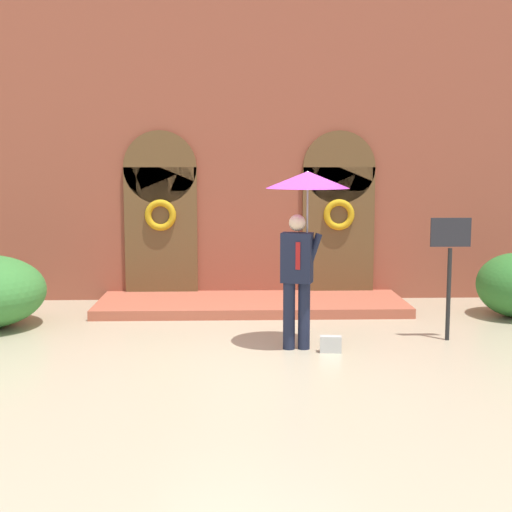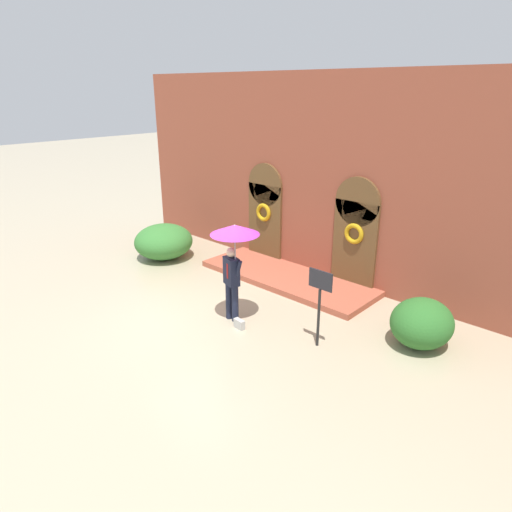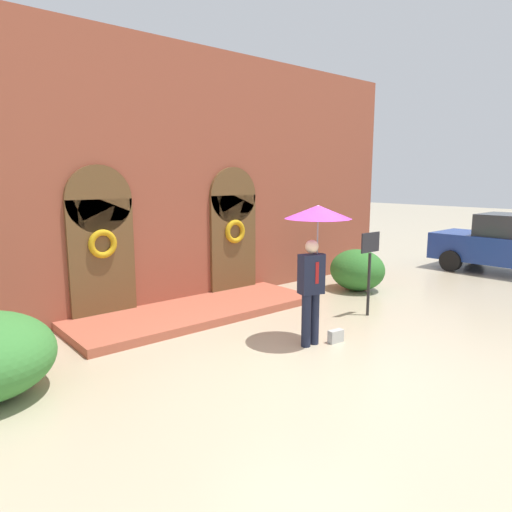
# 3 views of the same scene
# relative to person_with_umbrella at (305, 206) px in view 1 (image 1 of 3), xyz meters

# --- Properties ---
(ground_plane) EXTENTS (80.00, 80.00, 0.00)m
(ground_plane) POSITION_rel_person_with_umbrella_xyz_m (-0.63, -0.38, -1.91)
(ground_plane) COLOR tan
(building_facade) EXTENTS (14.00, 2.30, 5.60)m
(building_facade) POSITION_rel_person_with_umbrella_xyz_m (-0.63, 3.78, 0.77)
(building_facade) COLOR brown
(building_facade) RESTS_ON ground
(person_with_umbrella) EXTENTS (1.10, 1.10, 2.36)m
(person_with_umbrella) POSITION_rel_person_with_umbrella_xyz_m (0.00, 0.00, 0.00)
(person_with_umbrella) COLOR #191E33
(person_with_umbrella) RESTS_ON ground
(handbag) EXTENTS (0.29, 0.15, 0.22)m
(handbag) POSITION_rel_person_with_umbrella_xyz_m (0.33, -0.20, -1.80)
(handbag) COLOR #B7B7B2
(handbag) RESTS_ON ground
(sign_post) EXTENTS (0.56, 0.06, 1.72)m
(sign_post) POSITION_rel_person_with_umbrella_xyz_m (2.06, 0.41, -0.75)
(sign_post) COLOR black
(sign_post) RESTS_ON ground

